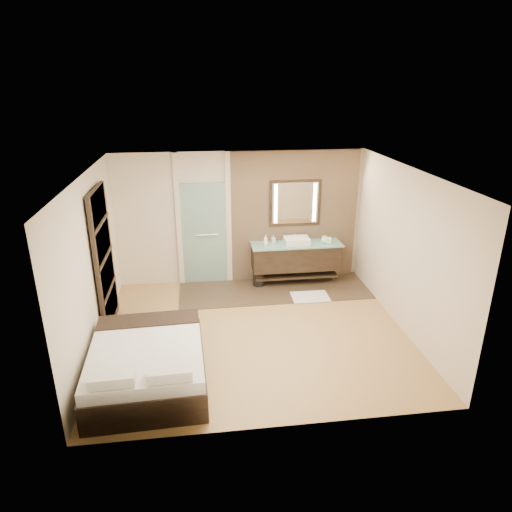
{
  "coord_description": "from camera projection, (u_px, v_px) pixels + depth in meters",
  "views": [
    {
      "loc": [
        -0.87,
        -6.64,
        3.98
      ],
      "look_at": [
        0.09,
        0.6,
        1.15
      ],
      "focal_mm": 32.0,
      "sensor_mm": 36.0,
      "label": 1
    }
  ],
  "objects": [
    {
      "name": "tissue_box",
      "position": [
        328.0,
        240.0,
        9.31
      ],
      "size": [
        0.15,
        0.15,
        0.1
      ],
      "primitive_type": "cube",
      "rotation": [
        0.0,
        0.0,
        -0.28
      ],
      "color": "white",
      "rests_on": "vanity"
    },
    {
      "name": "waste_bin",
      "position": [
        258.0,
        279.0,
        9.37
      ],
      "size": [
        0.26,
        0.26,
        0.28
      ],
      "primitive_type": "cylinder",
      "rotation": [
        0.0,
        0.0,
        0.17
      ],
      "color": "black",
      "rests_on": "floor"
    },
    {
      "name": "frosted_door",
      "position": [
        204.0,
        230.0,
        9.21
      ],
      "size": [
        1.1,
        0.12,
        2.7
      ],
      "color": "silver",
      "rests_on": "floor"
    },
    {
      "name": "bed",
      "position": [
        148.0,
        364.0,
        6.29
      ],
      "size": [
        1.61,
        1.98,
        0.74
      ],
      "rotation": [
        0.0,
        0.0,
        0.03
      ],
      "color": "black",
      "rests_on": "floor"
    },
    {
      "name": "shoji_partition",
      "position": [
        104.0,
        260.0,
        7.5
      ],
      "size": [
        0.06,
        1.2,
        2.4
      ],
      "color": "black",
      "rests_on": "floor"
    },
    {
      "name": "vanity",
      "position": [
        296.0,
        257.0,
        9.37
      ],
      "size": [
        1.85,
        0.55,
        0.88
      ],
      "color": "black",
      "rests_on": "stone_wall"
    },
    {
      "name": "soap_bottle_b",
      "position": [
        273.0,
        239.0,
        9.27
      ],
      "size": [
        0.08,
        0.08,
        0.17
      ],
      "primitive_type": "imported",
      "rotation": [
        0.0,
        0.0,
        0.12
      ],
      "color": "#B2B2B2",
      "rests_on": "vanity"
    },
    {
      "name": "cup",
      "position": [
        324.0,
        238.0,
        9.45
      ],
      "size": [
        0.14,
        0.14,
        0.09
      ],
      "primitive_type": "imported",
      "rotation": [
        0.0,
        0.0,
        -0.33
      ],
      "color": "silver",
      "rests_on": "vanity"
    },
    {
      "name": "mirror_unit",
      "position": [
        295.0,
        203.0,
        9.21
      ],
      "size": [
        1.06,
        0.04,
        0.96
      ],
      "color": "black",
      "rests_on": "stone_wall"
    },
    {
      "name": "soap_bottle_a",
      "position": [
        266.0,
        240.0,
        9.14
      ],
      "size": [
        0.09,
        0.09,
        0.21
      ],
      "primitive_type": "imported",
      "rotation": [
        0.0,
        0.0,
        0.14
      ],
      "color": "white",
      "rests_on": "vanity"
    },
    {
      "name": "soap_bottle_c",
      "position": [
        324.0,
        239.0,
        9.27
      ],
      "size": [
        0.14,
        0.14,
        0.15
      ],
      "primitive_type": "imported",
      "rotation": [
        0.0,
        0.0,
        0.2
      ],
      "color": "#BEEEE9",
      "rests_on": "vanity"
    },
    {
      "name": "tile_strip",
      "position": [
        274.0,
        290.0,
        9.23
      ],
      "size": [
        3.8,
        1.3,
        0.01
      ],
      "primitive_type": "cube",
      "color": "#3B2F20",
      "rests_on": "floor"
    },
    {
      "name": "stone_wall",
      "position": [
        294.0,
        217.0,
        9.37
      ],
      "size": [
        2.6,
        0.08,
        2.7
      ],
      "primitive_type": "cube",
      "color": "tan",
      "rests_on": "floor"
    },
    {
      "name": "floor",
      "position": [
        255.0,
        333.0,
        7.68
      ],
      "size": [
        5.0,
        5.0,
        0.0
      ],
      "primitive_type": "plane",
      "color": "#AF8149",
      "rests_on": "ground"
    },
    {
      "name": "bath_mat",
      "position": [
        310.0,
        297.0,
        8.9
      ],
      "size": [
        0.73,
        0.51,
        0.02
      ],
      "primitive_type": "cube",
      "rotation": [
        0.0,
        0.0,
        -0.02
      ],
      "color": "silver",
      "rests_on": "floor"
    }
  ]
}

